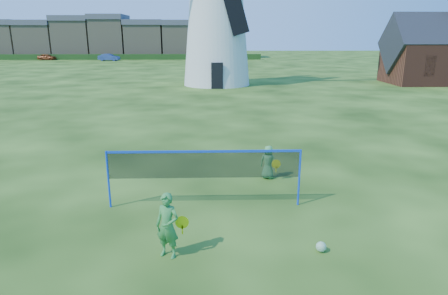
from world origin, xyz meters
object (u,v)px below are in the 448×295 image
windmill (216,12)px  car_left (47,57)px  player_boy (268,162)px  badminton_net (204,165)px  player_girl (168,226)px  play_ball (321,247)px  car_right (109,57)px

windmill → car_left: size_ratio=5.71×
player_boy → badminton_net: bearing=71.1°
badminton_net → player_girl: 2.58m
player_boy → play_ball: bearing=121.4°
play_ball → badminton_net: bearing=136.5°
windmill → car_right: size_ratio=5.05×
player_girl → car_right: player_girl is taller
play_ball → car_left: bearing=116.0°
windmill → player_girl: 29.66m
car_left → badminton_net: bearing=-145.9°
windmill → player_girl: windmill is taller
windmill → play_ball: size_ratio=85.86×
windmill → badminton_net: size_ratio=3.74×
windmill → car_left: 49.55m
player_girl → player_boy: bearing=82.1°
windmill → player_boy: bearing=-86.8°
windmill → play_ball: (1.89, -29.00, -6.21)m
play_ball → player_boy: bearing=96.7°
car_right → car_left: bearing=84.9°
player_girl → play_ball: player_girl is taller
car_left → car_right: bearing=-93.1°
player_boy → car_left: (-32.27, 62.87, 0.03)m
car_left → car_right: (12.04, -2.60, 0.05)m
car_right → player_boy: bearing=-154.3°
badminton_net → player_girl: (-0.70, -2.45, -0.45)m
windmill → badminton_net: (-0.60, -26.64, -5.18)m
player_girl → player_boy: size_ratio=1.30×
play_ball → car_left: (-32.79, 67.30, 0.45)m
car_right → player_girl: bearing=-157.7°
player_girl → car_left: 73.60m
badminton_net → player_boy: badminton_net is taller
player_girl → player_boy: 5.25m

